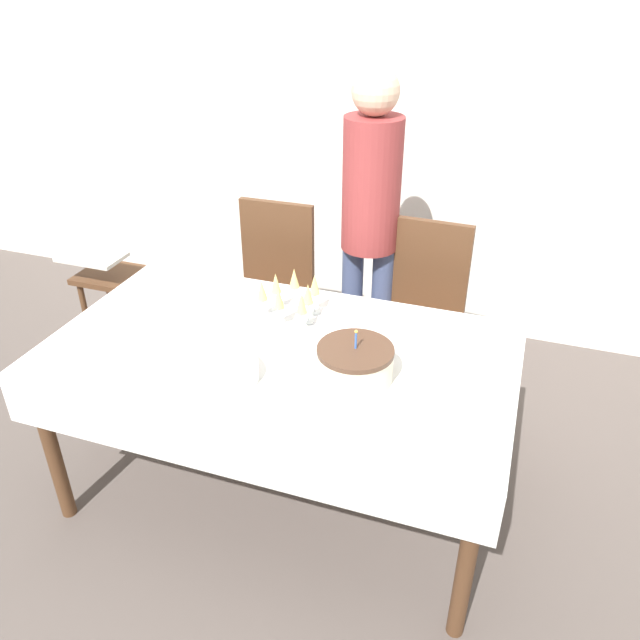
{
  "coord_description": "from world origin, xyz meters",
  "views": [
    {
      "loc": [
        0.81,
        -1.85,
        2.05
      ],
      "look_at": [
        0.15,
        0.06,
        0.87
      ],
      "focal_mm": 35.0,
      "sensor_mm": 36.0,
      "label": 1
    }
  ],
  "objects_px": {
    "dining_chair_far_left": "(271,288)",
    "birthday_cake": "(355,363)",
    "champagne_tray": "(291,301)",
    "high_chair": "(108,287)",
    "plate_stack_main": "(221,371)",
    "person_standing": "(371,209)",
    "dining_chair_far_right": "(420,312)"
  },
  "relations": [
    {
      "from": "dining_chair_far_left",
      "to": "birthday_cake",
      "type": "relative_size",
      "value": 3.6
    },
    {
      "from": "champagne_tray",
      "to": "high_chair",
      "type": "relative_size",
      "value": 0.44
    },
    {
      "from": "champagne_tray",
      "to": "birthday_cake",
      "type": "bearing_deg",
      "value": -40.49
    },
    {
      "from": "dining_chair_far_left",
      "to": "birthday_cake",
      "type": "xyz_separation_m",
      "value": [
        0.73,
        -0.92,
        0.27
      ]
    },
    {
      "from": "champagne_tray",
      "to": "high_chair",
      "type": "distance_m",
      "value": 1.36
    },
    {
      "from": "plate_stack_main",
      "to": "birthday_cake",
      "type": "bearing_deg",
      "value": 19.38
    },
    {
      "from": "birthday_cake",
      "to": "person_standing",
      "type": "height_order",
      "value": "person_standing"
    },
    {
      "from": "dining_chair_far_left",
      "to": "person_standing",
      "type": "height_order",
      "value": "person_standing"
    },
    {
      "from": "plate_stack_main",
      "to": "person_standing",
      "type": "relative_size",
      "value": 0.16
    },
    {
      "from": "dining_chair_far_right",
      "to": "plate_stack_main",
      "type": "distance_m",
      "value": 1.22
    },
    {
      "from": "birthday_cake",
      "to": "plate_stack_main",
      "type": "xyz_separation_m",
      "value": [
        -0.45,
        -0.16,
        -0.03
      ]
    },
    {
      "from": "dining_chair_far_right",
      "to": "high_chair",
      "type": "height_order",
      "value": "dining_chair_far_right"
    },
    {
      "from": "dining_chair_far_left",
      "to": "high_chair",
      "type": "xyz_separation_m",
      "value": [
        -0.89,
        -0.19,
        -0.06
      ]
    },
    {
      "from": "dining_chair_far_right",
      "to": "person_standing",
      "type": "xyz_separation_m",
      "value": [
        -0.3,
        0.11,
        0.45
      ]
    },
    {
      "from": "champagne_tray",
      "to": "person_standing",
      "type": "bearing_deg",
      "value": 79.37
    },
    {
      "from": "dining_chair_far_left",
      "to": "birthday_cake",
      "type": "bearing_deg",
      "value": -51.76
    },
    {
      "from": "dining_chair_far_left",
      "to": "birthday_cake",
      "type": "height_order",
      "value": "dining_chair_far_left"
    },
    {
      "from": "person_standing",
      "to": "high_chair",
      "type": "height_order",
      "value": "person_standing"
    },
    {
      "from": "dining_chair_far_left",
      "to": "person_standing",
      "type": "bearing_deg",
      "value": 12.69
    },
    {
      "from": "dining_chair_far_left",
      "to": "person_standing",
      "type": "relative_size",
      "value": 0.59
    },
    {
      "from": "dining_chair_far_right",
      "to": "plate_stack_main",
      "type": "xyz_separation_m",
      "value": [
        -0.51,
        -1.08,
        0.24
      ]
    },
    {
      "from": "champagne_tray",
      "to": "high_chair",
      "type": "height_order",
      "value": "champagne_tray"
    },
    {
      "from": "person_standing",
      "to": "high_chair",
      "type": "distance_m",
      "value": 1.51
    },
    {
      "from": "champagne_tray",
      "to": "person_standing",
      "type": "xyz_separation_m",
      "value": [
        0.13,
        0.72,
        0.16
      ]
    },
    {
      "from": "person_standing",
      "to": "dining_chair_far_left",
      "type": "bearing_deg",
      "value": -167.31
    },
    {
      "from": "dining_chair_far_left",
      "to": "dining_chair_far_right",
      "type": "bearing_deg",
      "value": -0.01
    },
    {
      "from": "champagne_tray",
      "to": "plate_stack_main",
      "type": "height_order",
      "value": "champagne_tray"
    },
    {
      "from": "dining_chair_far_right",
      "to": "plate_stack_main",
      "type": "height_order",
      "value": "dining_chair_far_right"
    },
    {
      "from": "birthday_cake",
      "to": "champagne_tray",
      "type": "bearing_deg",
      "value": 139.51
    },
    {
      "from": "dining_chair_far_left",
      "to": "high_chair",
      "type": "bearing_deg",
      "value": -167.93
    },
    {
      "from": "dining_chair_far_right",
      "to": "champagne_tray",
      "type": "distance_m",
      "value": 0.8
    },
    {
      "from": "dining_chair_far_left",
      "to": "high_chair",
      "type": "relative_size",
      "value": 1.37
    }
  ]
}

